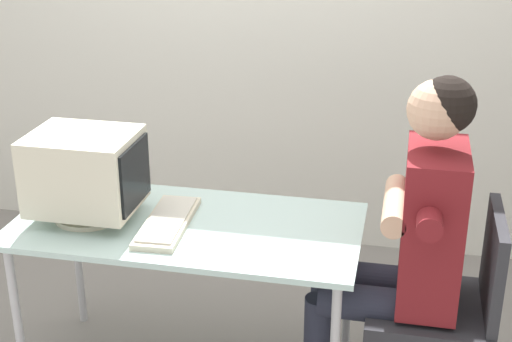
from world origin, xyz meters
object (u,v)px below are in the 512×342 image
(office_chair, at_px, (448,299))
(person_seated, at_px, (406,234))
(keyboard, at_px, (168,222))
(crt_monitor, at_px, (86,172))
(desk, at_px, (187,237))

(office_chair, xyz_separation_m, person_seated, (-0.18, -0.00, 0.26))
(keyboard, xyz_separation_m, person_seated, (0.93, 0.05, 0.02))
(crt_monitor, height_order, keyboard, crt_monitor)
(desk, xyz_separation_m, keyboard, (-0.07, -0.03, 0.08))
(keyboard, bearing_deg, office_chair, 2.37)
(keyboard, bearing_deg, crt_monitor, 179.53)
(crt_monitor, height_order, person_seated, person_seated)
(office_chair, bearing_deg, keyboard, -177.63)
(crt_monitor, xyz_separation_m, person_seated, (1.26, 0.04, -0.16))
(crt_monitor, bearing_deg, keyboard, -0.47)
(person_seated, bearing_deg, crt_monitor, -178.04)
(keyboard, bearing_deg, desk, 26.67)
(desk, height_order, office_chair, office_chair)
(keyboard, xyz_separation_m, office_chair, (1.11, 0.05, -0.24))
(desk, xyz_separation_m, person_seated, (0.86, 0.01, 0.10))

